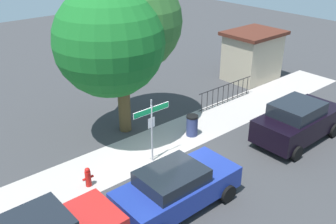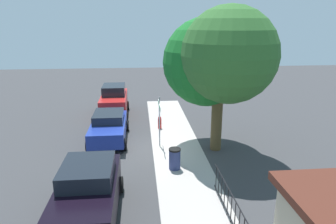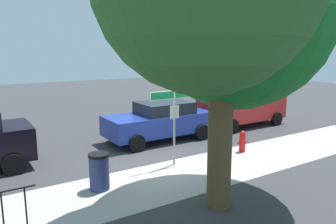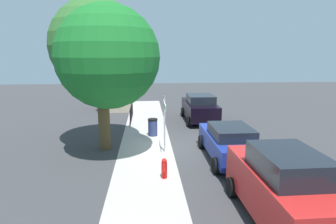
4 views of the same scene
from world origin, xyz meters
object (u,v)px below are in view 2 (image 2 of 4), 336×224
at_px(car_red, 114,101).
at_px(trash_bin, 175,159).
at_px(car_blue, 109,126).
at_px(car_black, 88,192).
at_px(shade_tree, 220,58).
at_px(fire_hydrant, 160,123).
at_px(street_sign, 159,113).

relative_size(car_red, trash_bin, 4.48).
distance_m(car_blue, trash_bin, 5.07).
relative_size(car_red, car_black, 1.00).
xyz_separation_m(car_black, trash_bin, (-3.22, 3.31, -0.45)).
bearing_deg(shade_tree, car_black, -47.42).
height_order(fire_hydrant, trash_bin, trash_bin).
relative_size(car_black, trash_bin, 4.49).
xyz_separation_m(car_blue, trash_bin, (3.86, 3.27, -0.32)).
bearing_deg(car_black, fire_hydrant, 160.97).
bearing_deg(car_blue, car_red, -179.22).
distance_m(car_blue, fire_hydrant, 3.44).
relative_size(street_sign, car_blue, 0.62).
relative_size(car_blue, car_black, 1.00).
bearing_deg(fire_hydrant, street_sign, -4.01).
xyz_separation_m(street_sign, fire_hydrant, (-2.83, 0.20, -1.48)).
height_order(car_red, fire_hydrant, car_red).
distance_m(car_black, trash_bin, 4.64).
distance_m(car_red, car_blue, 4.74).
bearing_deg(shade_tree, car_red, -138.87).
bearing_deg(car_red, car_black, -0.47).
bearing_deg(fire_hydrant, car_blue, -60.61).
bearing_deg(car_black, street_sign, 154.53).
xyz_separation_m(street_sign, car_blue, (-1.16, -2.77, -1.06)).
xyz_separation_m(car_red, trash_bin, (8.59, 3.32, -0.57)).
relative_size(shade_tree, car_red, 1.65).
distance_m(shade_tree, car_red, 9.45).
height_order(car_black, fire_hydrant, car_black).
relative_size(street_sign, shade_tree, 0.38).
xyz_separation_m(car_black, fire_hydrant, (-8.75, 3.01, -0.56)).
bearing_deg(shade_tree, car_blue, -107.78).
bearing_deg(street_sign, shade_tree, 77.18).
distance_m(shade_tree, car_blue, 7.14).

